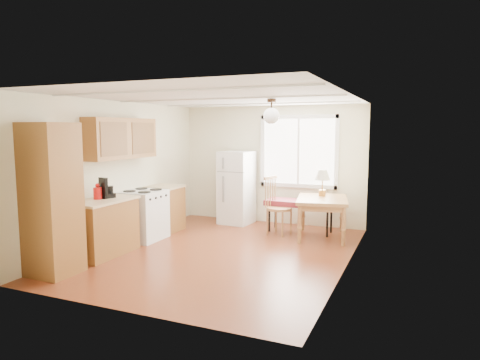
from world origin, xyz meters
The scene contains 11 objects.
room_shell centered at (0.00, 0.00, 1.25)m, with size 4.60×5.60×2.62m.
kitchen_run centered at (-1.72, -0.63, 0.84)m, with size 0.65×3.40×2.20m.
window_unit centered at (0.60, 2.47, 1.55)m, with size 1.64×0.05×1.51m.
pendant_light centered at (0.70, 0.40, 2.24)m, with size 0.26×0.26×0.40m.
refrigerator centered at (-0.65, 2.12, 0.77)m, with size 0.68×0.69×1.54m.
bench centered at (0.82, 1.85, 0.56)m, with size 1.36×0.51×0.63m.
dining_table centered at (1.30, 1.60, 0.64)m, with size 1.11×1.34×0.75m.
chair centered at (0.39, 1.55, 0.64)m, with size 0.51×0.51×1.11m.
table_lamp centered at (1.24, 1.85, 1.11)m, with size 0.29×0.29×0.50m.
coffee_maker centered at (-1.72, -0.72, 1.03)m, with size 0.22×0.26×0.34m.
kettle centered at (-1.78, -0.86, 1.00)m, with size 0.13×0.13×0.26m.
Camera 1 is at (2.92, -6.18, 2.01)m, focal length 32.00 mm.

